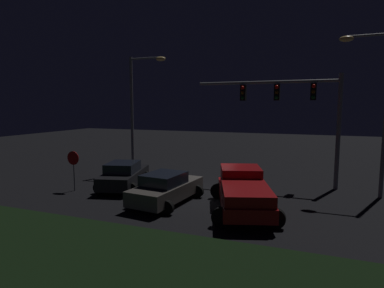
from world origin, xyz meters
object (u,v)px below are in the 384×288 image
(pickup_truck, at_px, (243,189))
(car_sedan, at_px, (166,188))
(street_lamp_right, at_px, (377,96))
(traffic_signal_gantry, at_px, (294,103))
(stop_sign, at_px, (73,163))
(street_lamp_left, at_px, (139,100))
(car_sedan_far, at_px, (124,175))

(pickup_truck, bearing_deg, car_sedan, 75.77)
(pickup_truck, relative_size, street_lamp_right, 0.69)
(pickup_truck, distance_m, traffic_signal_gantry, 7.01)
(pickup_truck, bearing_deg, street_lamp_right, -69.94)
(traffic_signal_gantry, height_order, stop_sign, traffic_signal_gantry)
(street_lamp_left, bearing_deg, pickup_truck, -33.61)
(pickup_truck, height_order, stop_sign, stop_sign)
(car_sedan, height_order, street_lamp_left, street_lamp_left)
(car_sedan_far, height_order, street_lamp_right, street_lamp_right)
(pickup_truck, bearing_deg, street_lamp_left, 38.37)
(car_sedan, xyz_separation_m, car_sedan_far, (-3.57, 1.84, 0.00))
(pickup_truck, xyz_separation_m, traffic_signal_gantry, (1.74, 5.56, 3.90))
(car_sedan, distance_m, street_lamp_right, 11.49)
(traffic_signal_gantry, height_order, street_lamp_right, street_lamp_right)
(stop_sign, bearing_deg, street_lamp_right, 16.53)
(street_lamp_left, distance_m, stop_sign, 6.79)
(car_sedan_far, bearing_deg, street_lamp_left, 3.64)
(car_sedan, bearing_deg, street_lamp_left, 46.01)
(traffic_signal_gantry, bearing_deg, car_sedan_far, -156.23)
(car_sedan, relative_size, street_lamp_left, 0.57)
(stop_sign, bearing_deg, street_lamp_left, 81.49)
(street_lamp_left, relative_size, street_lamp_right, 0.97)
(street_lamp_left, relative_size, stop_sign, 3.62)
(traffic_signal_gantry, bearing_deg, street_lamp_right, -14.51)
(stop_sign, bearing_deg, pickup_truck, 0.03)
(street_lamp_right, xyz_separation_m, stop_sign, (-15.23, -4.52, -3.66))
(car_sedan, relative_size, stop_sign, 2.05)
(car_sedan_far, relative_size, street_lamp_right, 0.56)
(street_lamp_right, bearing_deg, stop_sign, -163.47)
(car_sedan, height_order, car_sedan_far, same)
(pickup_truck, distance_m, car_sedan_far, 7.44)
(street_lamp_left, distance_m, street_lamp_right, 14.42)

